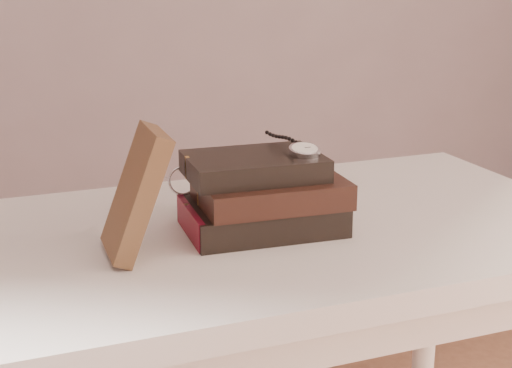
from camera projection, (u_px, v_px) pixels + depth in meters
name	position (u px, v px, depth m)	size (l,w,h in m)	color
table	(289.00, 275.00, 1.26)	(1.00, 0.60, 0.75)	beige
book_stack	(263.00, 195.00, 1.19)	(0.25, 0.18, 0.12)	black
journal	(136.00, 193.00, 1.07)	(0.03, 0.12, 0.19)	#412919
pocket_watch	(302.00, 149.00, 1.18)	(0.05, 0.15, 0.02)	silver
eyeglasses	(197.00, 179.00, 1.23)	(0.11, 0.12, 0.05)	silver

